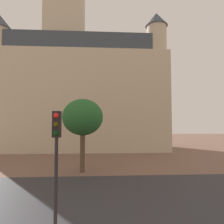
{
  "coord_description": "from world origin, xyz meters",
  "views": [
    {
      "loc": [
        -0.51,
        -4.27,
        3.89
      ],
      "look_at": [
        0.34,
        9.56,
        4.68
      ],
      "focal_mm": 32.34,
      "sensor_mm": 36.0,
      "label": 1
    }
  ],
  "objects": [
    {
      "name": "landmark_building",
      "position": [
        -3.84,
        27.11,
        9.74
      ],
      "size": [
        25.22,
        10.31,
        33.24
      ],
      "color": "beige",
      "rests_on": "ground_plane"
    },
    {
      "name": "ground_plane",
      "position": [
        0.0,
        10.0,
        0.0
      ],
      "size": [
        120.0,
        120.0,
        0.0
      ],
      "primitive_type": "plane",
      "color": "brown"
    },
    {
      "name": "traffic_light_pole",
      "position": [
        -1.98,
        2.74,
        3.03
      ],
      "size": [
        0.28,
        0.34,
        4.31
      ],
      "color": "black",
      "rests_on": "ground_plane"
    },
    {
      "name": "street_asphalt_strip",
      "position": [
        0.0,
        7.15,
        0.0
      ],
      "size": [
        120.0,
        7.58,
        0.0
      ],
      "primitive_type": "cube",
      "color": "#2D2D33",
      "rests_on": "ground_plane"
    },
    {
      "name": "tree_curb_far",
      "position": [
        -1.89,
        12.26,
        4.37
      ],
      "size": [
        3.29,
        3.29,
        5.89
      ],
      "color": "brown",
      "rests_on": "ground_plane"
    }
  ]
}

